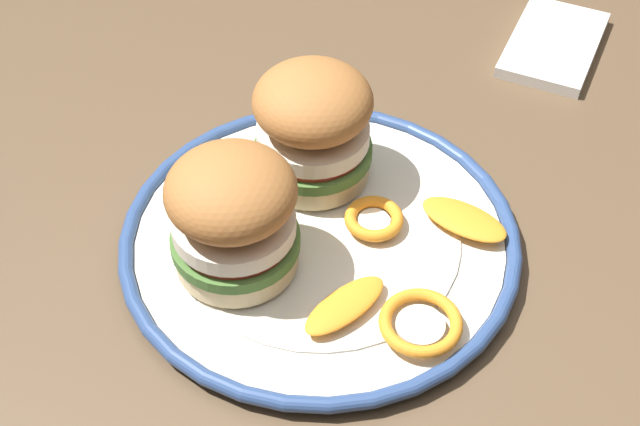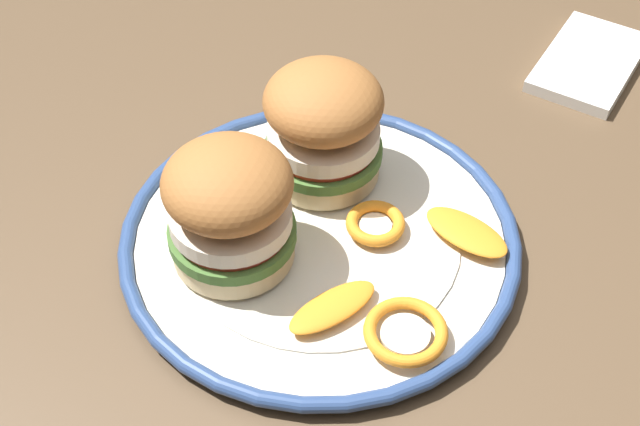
{
  "view_description": "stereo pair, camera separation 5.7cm",
  "coord_description": "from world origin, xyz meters",
  "px_view_note": "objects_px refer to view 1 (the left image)",
  "views": [
    {
      "loc": [
        -0.54,
        -0.12,
        1.25
      ],
      "look_at": [
        -0.07,
        -0.04,
        0.74
      ],
      "focal_mm": 51.59,
      "sensor_mm": 36.0,
      "label": 1
    },
    {
      "loc": [
        -0.53,
        -0.17,
        1.25
      ],
      "look_at": [
        -0.07,
        -0.04,
        0.74
      ],
      "focal_mm": 51.59,
      "sensor_mm": 36.0,
      "label": 2
    }
  ],
  "objects_px": {
    "sandwich_half_right": "(313,125)",
    "sandwich_half_left": "(233,214)",
    "dinner_plate": "(320,240)",
    "dining_table": "(284,248)"
  },
  "relations": [
    {
      "from": "sandwich_half_right",
      "to": "sandwich_half_left",
      "type": "bearing_deg",
      "value": 158.52
    },
    {
      "from": "dinner_plate",
      "to": "sandwich_half_left",
      "type": "xyz_separation_m",
      "value": [
        -0.04,
        0.06,
        0.06
      ]
    },
    {
      "from": "sandwich_half_left",
      "to": "dinner_plate",
      "type": "bearing_deg",
      "value": -56.74
    },
    {
      "from": "dining_table",
      "to": "sandwich_half_right",
      "type": "relative_size",
      "value": 10.29
    },
    {
      "from": "dining_table",
      "to": "sandwich_half_left",
      "type": "xyz_separation_m",
      "value": [
        -0.1,
        0.01,
        0.15
      ]
    },
    {
      "from": "dinner_plate",
      "to": "sandwich_half_right",
      "type": "xyz_separation_m",
      "value": [
        0.07,
        0.02,
        0.06
      ]
    },
    {
      "from": "dining_table",
      "to": "dinner_plate",
      "type": "height_order",
      "value": "dinner_plate"
    },
    {
      "from": "dinner_plate",
      "to": "sandwich_half_left",
      "type": "height_order",
      "value": "sandwich_half_left"
    },
    {
      "from": "dinner_plate",
      "to": "sandwich_half_right",
      "type": "bearing_deg",
      "value": 13.78
    },
    {
      "from": "dinner_plate",
      "to": "sandwich_half_right",
      "type": "height_order",
      "value": "sandwich_half_right"
    }
  ]
}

